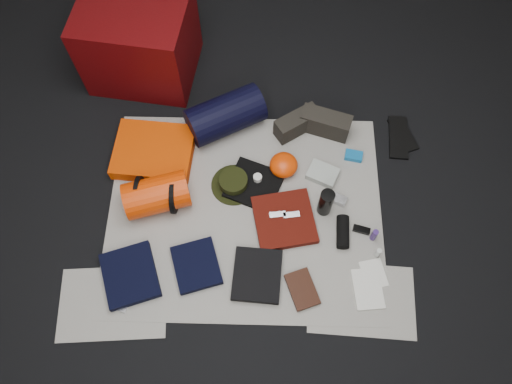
{
  "coord_description": "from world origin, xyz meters",
  "views": [
    {
      "loc": [
        0.09,
        -1.14,
        2.71
      ],
      "look_at": [
        0.06,
        0.09,
        0.1
      ],
      "focal_mm": 35.0,
      "sensor_mm": 36.0,
      "label": 1
    }
  ],
  "objects_px": {
    "navy_duffel": "(225,115)",
    "paperback_book": "(302,289)",
    "stuff_sack": "(157,195)",
    "water_bottle": "(326,202)",
    "compact_camera": "(338,199)",
    "sleeping_pad": "(154,152)",
    "red_cabinet": "(139,41)"
  },
  "relations": [
    {
      "from": "sleeping_pad",
      "to": "water_bottle",
      "type": "bearing_deg",
      "value": -18.42
    },
    {
      "from": "red_cabinet",
      "to": "stuff_sack",
      "type": "xyz_separation_m",
      "value": [
        0.19,
        -0.99,
        -0.16
      ]
    },
    {
      "from": "red_cabinet",
      "to": "paperback_book",
      "type": "relative_size",
      "value": 3.1
    },
    {
      "from": "compact_camera",
      "to": "paperback_book",
      "type": "xyz_separation_m",
      "value": [
        -0.22,
        -0.54,
        -0.0
      ]
    },
    {
      "from": "stuff_sack",
      "to": "navy_duffel",
      "type": "xyz_separation_m",
      "value": [
        0.37,
        0.55,
        0.01
      ]
    },
    {
      "from": "paperback_book",
      "to": "compact_camera",
      "type": "bearing_deg",
      "value": 47.35
    },
    {
      "from": "navy_duffel",
      "to": "paperback_book",
      "type": "distance_m",
      "value": 1.15
    },
    {
      "from": "compact_camera",
      "to": "paperback_book",
      "type": "bearing_deg",
      "value": -85.94
    },
    {
      "from": "stuff_sack",
      "to": "paperback_book",
      "type": "relative_size",
      "value": 1.74
    },
    {
      "from": "compact_camera",
      "to": "stuff_sack",
      "type": "bearing_deg",
      "value": -151.64
    },
    {
      "from": "red_cabinet",
      "to": "compact_camera",
      "type": "xyz_separation_m",
      "value": [
        1.25,
        -0.96,
        -0.25
      ]
    },
    {
      "from": "red_cabinet",
      "to": "paperback_book",
      "type": "bearing_deg",
      "value": -48.15
    },
    {
      "from": "compact_camera",
      "to": "paperback_book",
      "type": "distance_m",
      "value": 0.59
    },
    {
      "from": "sleeping_pad",
      "to": "navy_duffel",
      "type": "xyz_separation_m",
      "value": [
        0.43,
        0.22,
        0.08
      ]
    },
    {
      "from": "stuff_sack",
      "to": "water_bottle",
      "type": "distance_m",
      "value": 0.97
    },
    {
      "from": "compact_camera",
      "to": "navy_duffel",
      "type": "bearing_deg",
      "value": 169.87
    },
    {
      "from": "red_cabinet",
      "to": "paperback_book",
      "type": "height_order",
      "value": "red_cabinet"
    },
    {
      "from": "water_bottle",
      "to": "paperback_book",
      "type": "bearing_deg",
      "value": -105.61
    },
    {
      "from": "red_cabinet",
      "to": "navy_duffel",
      "type": "bearing_deg",
      "value": -31.16
    },
    {
      "from": "water_bottle",
      "to": "paperback_book",
      "type": "distance_m",
      "value": 0.51
    },
    {
      "from": "navy_duffel",
      "to": "water_bottle",
      "type": "relative_size",
      "value": 2.25
    },
    {
      "from": "red_cabinet",
      "to": "navy_duffel",
      "type": "height_order",
      "value": "red_cabinet"
    },
    {
      "from": "stuff_sack",
      "to": "compact_camera",
      "type": "xyz_separation_m",
      "value": [
        1.06,
        0.04,
        -0.09
      ]
    },
    {
      "from": "water_bottle",
      "to": "red_cabinet",
      "type": "bearing_deg",
      "value": 138.75
    },
    {
      "from": "sleeping_pad",
      "to": "compact_camera",
      "type": "xyz_separation_m",
      "value": [
        1.12,
        -0.28,
        -0.02
      ]
    },
    {
      "from": "red_cabinet",
      "to": "stuff_sack",
      "type": "relative_size",
      "value": 1.79
    },
    {
      "from": "sleeping_pad",
      "to": "water_bottle",
      "type": "height_order",
      "value": "water_bottle"
    },
    {
      "from": "compact_camera",
      "to": "sleeping_pad",
      "type": "bearing_deg",
      "value": -167.85
    },
    {
      "from": "navy_duffel",
      "to": "red_cabinet",
      "type": "bearing_deg",
      "value": 113.23
    },
    {
      "from": "red_cabinet",
      "to": "sleeping_pad",
      "type": "bearing_deg",
      "value": -71.93
    },
    {
      "from": "navy_duffel",
      "to": "paperback_book",
      "type": "relative_size",
      "value": 2.22
    },
    {
      "from": "sleeping_pad",
      "to": "stuff_sack",
      "type": "bearing_deg",
      "value": -78.66
    }
  ]
}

